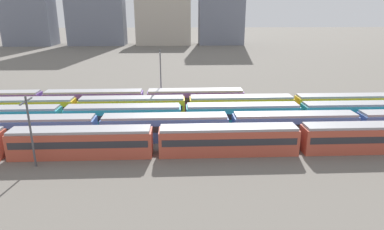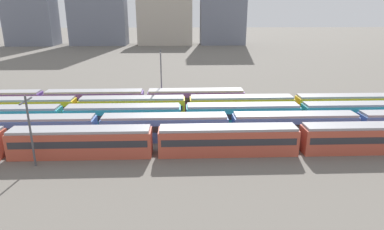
{
  "view_description": "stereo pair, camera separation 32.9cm",
  "coord_description": "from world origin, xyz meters",
  "px_view_note": "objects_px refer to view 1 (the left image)",
  "views": [
    {
      "loc": [
        27.2,
        -40.31,
        18.21
      ],
      "look_at": [
        29.51,
        10.4,
        2.04
      ],
      "focal_mm": 31.29,
      "sensor_mm": 36.0,
      "label": 1
    },
    {
      "loc": [
        27.53,
        -40.32,
        18.21
      ],
      "look_at": [
        29.51,
        10.4,
        2.04
      ],
      "focal_mm": 31.29,
      "sensor_mm": 36.0,
      "label": 2
    }
  ],
  "objects_px": {
    "train_track_2": "(184,116)",
    "catenary_pole_1": "(161,75)",
    "train_track_0": "(228,140)",
    "train_track_1": "(230,126)",
    "catenary_pole_0": "(30,128)",
    "train_track_3": "(187,107)",
    "train_track_4": "(95,100)"
  },
  "relations": [
    {
      "from": "train_track_2",
      "to": "catenary_pole_1",
      "type": "height_order",
      "value": "catenary_pole_1"
    },
    {
      "from": "train_track_0",
      "to": "train_track_1",
      "type": "distance_m",
      "value": 5.31
    },
    {
      "from": "train_track_1",
      "to": "catenary_pole_1",
      "type": "relative_size",
      "value": 10.32
    },
    {
      "from": "train_track_2",
      "to": "catenary_pole_1",
      "type": "bearing_deg",
      "value": 107.03
    },
    {
      "from": "train_track_0",
      "to": "train_track_1",
      "type": "height_order",
      "value": "same"
    },
    {
      "from": "train_track_2",
      "to": "catenary_pole_1",
      "type": "xyz_separation_m",
      "value": [
        -4.1,
        13.38,
        4.11
      ]
    },
    {
      "from": "catenary_pole_0",
      "to": "train_track_2",
      "type": "bearing_deg",
      "value": 36.06
    },
    {
      "from": "train_track_1",
      "to": "catenary_pole_0",
      "type": "bearing_deg",
      "value": -162.11
    },
    {
      "from": "train_track_2",
      "to": "train_track_3",
      "type": "bearing_deg",
      "value": 81.78
    },
    {
      "from": "train_track_0",
      "to": "train_track_2",
      "type": "bearing_deg",
      "value": 118.36
    },
    {
      "from": "train_track_0",
      "to": "train_track_2",
      "type": "xyz_separation_m",
      "value": [
        -5.61,
        10.4,
        0.0
      ]
    },
    {
      "from": "catenary_pole_0",
      "to": "train_track_1",
      "type": "bearing_deg",
      "value": 17.89
    },
    {
      "from": "catenary_pole_1",
      "to": "train_track_0",
      "type": "bearing_deg",
      "value": -67.78
    },
    {
      "from": "train_track_0",
      "to": "catenary_pole_1",
      "type": "distance_m",
      "value": 26.02
    },
    {
      "from": "train_track_4",
      "to": "catenary_pole_1",
      "type": "distance_m",
      "value": 13.32
    },
    {
      "from": "train_track_4",
      "to": "train_track_2",
      "type": "bearing_deg",
      "value": -32.36
    },
    {
      "from": "train_track_0",
      "to": "train_track_4",
      "type": "distance_m",
      "value": 30.3
    },
    {
      "from": "train_track_0",
      "to": "train_track_1",
      "type": "xyz_separation_m",
      "value": [
        1.07,
        5.2,
        0.0
      ]
    },
    {
      "from": "train_track_2",
      "to": "train_track_0",
      "type": "bearing_deg",
      "value": -61.64
    },
    {
      "from": "train_track_1",
      "to": "train_track_4",
      "type": "xyz_separation_m",
      "value": [
        -23.1,
        15.6,
        -0.0
      ]
    },
    {
      "from": "train_track_1",
      "to": "train_track_3",
      "type": "height_order",
      "value": "same"
    },
    {
      "from": "train_track_0",
      "to": "catenary_pole_0",
      "type": "height_order",
      "value": "catenary_pole_0"
    },
    {
      "from": "catenary_pole_0",
      "to": "train_track_3",
      "type": "bearing_deg",
      "value": 44.25
    },
    {
      "from": "train_track_3",
      "to": "catenary_pole_0",
      "type": "relative_size",
      "value": 8.5
    },
    {
      "from": "train_track_0",
      "to": "catenary_pole_1",
      "type": "relative_size",
      "value": 8.59
    },
    {
      "from": "train_track_2",
      "to": "catenary_pole_0",
      "type": "xyz_separation_m",
      "value": [
        -18.16,
        -13.22,
        3.02
      ]
    },
    {
      "from": "train_track_0",
      "to": "train_track_3",
      "type": "bearing_deg",
      "value": 107.31
    },
    {
      "from": "train_track_1",
      "to": "catenary_pole_0",
      "type": "height_order",
      "value": "catenary_pole_0"
    },
    {
      "from": "train_track_3",
      "to": "catenary_pole_0",
      "type": "distance_m",
      "value": 26.57
    },
    {
      "from": "train_track_0",
      "to": "catenary_pole_1",
      "type": "xyz_separation_m",
      "value": [
        -9.71,
        23.78,
        4.11
      ]
    },
    {
      "from": "train_track_3",
      "to": "catenary_pole_0",
      "type": "bearing_deg",
      "value": -135.75
    },
    {
      "from": "train_track_0",
      "to": "train_track_2",
      "type": "distance_m",
      "value": 11.82
    }
  ]
}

